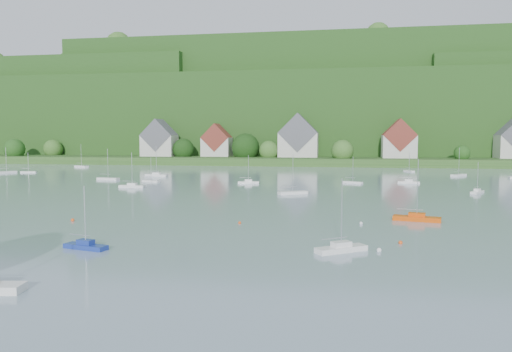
{
  "coord_description": "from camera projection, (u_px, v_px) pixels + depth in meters",
  "views": [
    {
      "loc": [
        22.14,
        -17.3,
        11.48
      ],
      "look_at": [
        6.43,
        75.0,
        4.0
      ],
      "focal_mm": 34.78,
      "sensor_mm": 36.0,
      "label": 1
    }
  ],
  "objects": [
    {
      "name": "near_sailboat_1",
      "position": [
        86.0,
        245.0,
        50.64
      ],
      "size": [
        5.0,
        2.46,
        6.51
      ],
      "rotation": [
        0.0,
        0.0,
        -0.24
      ],
      "color": "navy",
      "rests_on": "ground"
    },
    {
      "name": "village_building_1",
      "position": [
        217.0,
        143.0,
        211.67
      ],
      "size": [
        12.0,
        9.36,
        14.0
      ],
      "color": "beige",
      "rests_on": "far_shore_strip"
    },
    {
      "name": "village_building_2",
      "position": [
        298.0,
        139.0,
        204.71
      ],
      "size": [
        16.0,
        11.44,
        18.0
      ],
      "color": "beige",
      "rests_on": "far_shore_strip"
    },
    {
      "name": "mooring_buoy_2",
      "position": [
        400.0,
        244.0,
        53.1
      ],
      "size": [
        0.45,
        0.45,
        0.45
      ],
      "primitive_type": "sphere",
      "color": "#F95517",
      "rests_on": "ground"
    },
    {
      "name": "village_building_0",
      "position": [
        159.0,
        141.0,
        213.83
      ],
      "size": [
        14.0,
        10.4,
        16.0
      ],
      "color": "beige",
      "rests_on": "far_shore_strip"
    },
    {
      "name": "forested_ridge",
      "position": [
        302.0,
        117.0,
        283.65
      ],
      "size": [
        620.0,
        181.22,
        69.89
      ],
      "color": "#1A4315",
      "rests_on": "ground"
    },
    {
      "name": "near_sailboat_5",
      "position": [
        417.0,
        218.0,
        67.45
      ],
      "size": [
        6.48,
        3.1,
        8.44
      ],
      "rotation": [
        0.0,
        0.0,
        -0.23
      ],
      "color": "#E14F0B",
      "rests_on": "ground"
    },
    {
      "name": "mooring_buoy_5",
      "position": [
        73.0,
        221.0,
        67.29
      ],
      "size": [
        0.5,
        0.5,
        0.5
      ],
      "primitive_type": "sphere",
      "color": "#F95517",
      "rests_on": "ground"
    },
    {
      "name": "mooring_buoy_3",
      "position": [
        240.0,
        224.0,
        65.46
      ],
      "size": [
        0.4,
        0.4,
        0.4
      ],
      "primitive_type": "sphere",
      "color": "#F95517",
      "rests_on": "ground"
    },
    {
      "name": "mooring_buoy_1",
      "position": [
        379.0,
        252.0,
        49.52
      ],
      "size": [
        0.5,
        0.5,
        0.5
      ],
      "primitive_type": "sphere",
      "color": "white",
      "rests_on": "ground"
    },
    {
      "name": "far_shore_strip",
      "position": [
        289.0,
        159.0,
        218.04
      ],
      "size": [
        600.0,
        60.0,
        3.0
      ],
      "primitive_type": "cube",
      "color": "#29511E",
      "rests_on": "ground"
    },
    {
      "name": "mooring_buoy_4",
      "position": [
        361.0,
        224.0,
        64.93
      ],
      "size": [
        0.45,
        0.45,
        0.45
      ],
      "primitive_type": "sphere",
      "color": "white",
      "rests_on": "ground"
    },
    {
      "name": "near_sailboat_3",
      "position": [
        341.0,
        248.0,
        49.37
      ],
      "size": [
        5.34,
        4.37,
        7.35
      ],
      "rotation": [
        0.0,
        0.0,
        0.61
      ],
      "color": "white",
      "rests_on": "ground"
    },
    {
      "name": "far_sailboat_cluster",
      "position": [
        289.0,
        178.0,
        134.31
      ],
      "size": [
        193.5,
        77.31,
        8.71
      ],
      "color": "white",
      "rests_on": "ground"
    },
    {
      "name": "village_building_3",
      "position": [
        399.0,
        142.0,
        196.12
      ],
      "size": [
        13.0,
        10.4,
        15.5
      ],
      "color": "beige",
      "rests_on": "far_shore_strip"
    }
  ]
}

